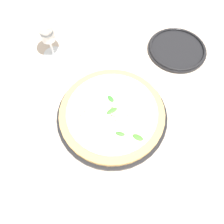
{
  "coord_description": "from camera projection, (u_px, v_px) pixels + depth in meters",
  "views": [
    {
      "loc": [
        0.01,
        0.26,
        0.6
      ],
      "look_at": [
        0.03,
        -0.03,
        0.03
      ],
      "focal_mm": 35.0,
      "sensor_mm": 36.0,
      "label": 1
    }
  ],
  "objects": [
    {
      "name": "side_plate_white",
      "position": [
        177.0,
        49.0,
        0.77
      ],
      "size": [
        0.21,
        0.21,
        0.02
      ],
      "color": "black",
      "rests_on": "ground_plane"
    },
    {
      "name": "pizza_arugula_main",
      "position": [
        112.0,
        114.0,
        0.65
      ],
      "size": [
        0.33,
        0.33,
        0.05
      ],
      "color": "black",
      "rests_on": "ground_plane"
    },
    {
      "name": "ground_plane",
      "position": [
        120.0,
        125.0,
        0.65
      ],
      "size": [
        6.0,
        6.0,
        0.0
      ],
      "primitive_type": "plane",
      "color": "beige"
    },
    {
      "name": "wine_glass",
      "position": [
        46.0,
        32.0,
        0.68
      ],
      "size": [
        0.08,
        0.08,
        0.15
      ],
      "color": "white",
      "rests_on": "ground_plane"
    }
  ]
}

